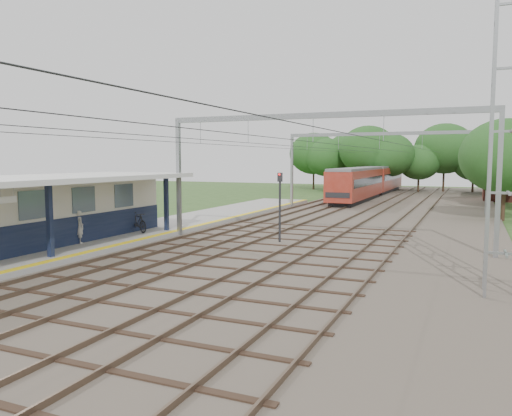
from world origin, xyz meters
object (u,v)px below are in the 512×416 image
Objects in this scene: person at (79,227)px; bicycle at (138,222)px; signal_post at (280,201)px; train at (372,180)px.

bicycle is (0.29, 4.39, -0.26)m from person.
signal_post reaches higher than person.
bicycle is 8.59m from signal_post.
bicycle is 0.50× the size of signal_post.
person is at bearing -160.24° from bicycle.
train reaches higher than person.
person is 0.87× the size of bicycle.
person is 4.41m from bicycle.
signal_post is (8.64, 5.82, 1.15)m from person.
train reaches higher than bicycle.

